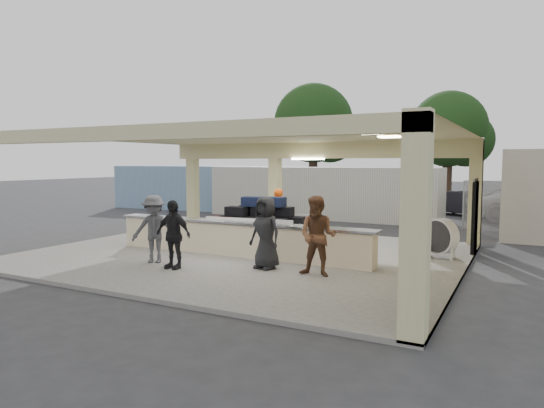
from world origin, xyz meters
The scene contains 16 objects.
ground centered at (0.00, 0.00, 0.00)m, with size 120.00×120.00×0.00m, color #2A2A2C.
pavilion centered at (0.21, 0.66, 1.35)m, with size 12.01×10.00×3.55m.
baggage_counter centered at (0.00, -0.50, 0.59)m, with size 8.20×0.58×0.98m.
luggage_cart centered at (0.05, 0.66, 0.97)m, with size 2.91×1.96×1.61m.
drum_fan centered at (5.19, 1.85, 0.69)m, with size 1.03×0.78×1.11m.
baggage_handler centered at (0.01, 1.97, 1.00)m, with size 0.65×0.36×1.79m, color #DA4A0B.
passenger_a centered at (2.97, -1.74, 1.04)m, with size 0.92×0.40×1.89m, color brown.
passenger_b centered at (-0.55, -2.67, 0.96)m, with size 1.01×0.37×1.73m, color black.
passenger_c centered at (-1.44, -2.35, 1.00)m, with size 1.16×0.41×1.80m, color #45454A.
passenger_d centered at (1.52, -1.61, 1.01)m, with size 0.89×0.36×1.82m, color black.
car_white_a centered at (7.54, 13.58, 0.78)m, with size 2.59×5.46×1.56m, color silver.
car_dark centered at (4.67, 14.33, 0.65)m, with size 1.37×3.87×1.29m, color black.
container_white centered at (-1.79, 10.25, 1.25)m, with size 11.56×2.31×2.50m, color beige.
container_blue centered at (-10.06, 10.86, 1.26)m, with size 9.71×2.33×2.52m, color #7897C1.
tree_left centered at (-7.68, 24.16, 5.59)m, with size 6.60×6.30×9.00m.
tree_mid centered at (2.32, 26.16, 4.96)m, with size 6.00×5.60×8.00m.
Camera 1 is at (7.23, -12.16, 2.78)m, focal length 32.00 mm.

